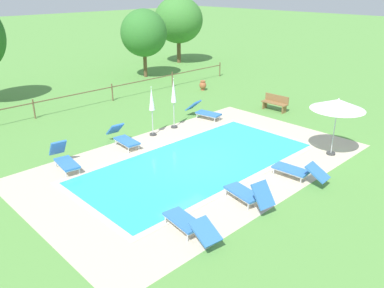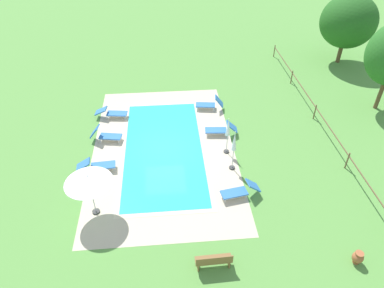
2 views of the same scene
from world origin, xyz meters
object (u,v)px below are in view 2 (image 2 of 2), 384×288
at_px(sun_lounger_north_mid, 97,165).
at_px(sun_lounger_north_end, 209,104).
at_px(patio_umbrella_closed_row_west, 228,130).
at_px(wooden_bench_lawn_side, 214,261).
at_px(sun_lounger_south_mid, 112,113).
at_px(terracotta_urn_near_fence, 358,257).
at_px(sun_lounger_south_near_corner, 240,191).
at_px(sun_lounger_north_near_steps, 220,129).
at_px(tree_west_mid, 348,21).
at_px(patio_umbrella_open_foreground, 88,179).
at_px(patio_umbrella_closed_row_mid_west, 234,144).
at_px(sun_lounger_north_far, 106,135).

bearing_deg(sun_lounger_north_mid, sun_lounger_north_end, 129.73).
relative_size(patio_umbrella_closed_row_west, wooden_bench_lawn_side, 1.55).
height_order(sun_lounger_south_mid, terracotta_urn_near_fence, sun_lounger_south_mid).
height_order(sun_lounger_north_end, terracotta_urn_near_fence, sun_lounger_north_end).
height_order(sun_lounger_south_near_corner, sun_lounger_south_mid, sun_lounger_south_near_corner).
distance_m(sun_lounger_south_near_corner, patio_umbrella_closed_row_west, 3.70).
xyz_separation_m(sun_lounger_north_near_steps, sun_lounger_south_near_corner, (5.24, 0.16, -0.00)).
height_order(sun_lounger_north_near_steps, sun_lounger_south_near_corner, sun_lounger_north_near_steps).
bearing_deg(wooden_bench_lawn_side, tree_west_mid, 144.60).
relative_size(sun_lounger_north_mid, terracotta_urn_near_fence, 3.25).
height_order(sun_lounger_south_near_corner, wooden_bench_lawn_side, sun_lounger_south_near_corner).
bearing_deg(sun_lounger_south_mid, patio_umbrella_open_foreground, -0.52).
xyz_separation_m(patio_umbrella_open_foreground, wooden_bench_lawn_side, (3.41, 5.18, -1.69)).
xyz_separation_m(sun_lounger_south_mid, patio_umbrella_closed_row_mid_west, (5.62, 6.93, 1.31)).
xyz_separation_m(sun_lounger_north_end, wooden_bench_lawn_side, (12.03, -1.34, 0.07)).
relative_size(sun_lounger_north_end, patio_umbrella_open_foreground, 0.79).
bearing_deg(sun_lounger_north_end, sun_lounger_north_far, -65.81).
height_order(sun_lounger_north_mid, wooden_bench_lawn_side, wooden_bench_lawn_side).
xyz_separation_m(patio_umbrella_closed_row_mid_west, terracotta_urn_near_fence, (6.22, 4.10, -1.32)).
bearing_deg(patio_umbrella_open_foreground, sun_lounger_north_end, 142.87).
relative_size(sun_lounger_south_near_corner, patio_umbrella_closed_row_mid_west, 0.82).
height_order(sun_lounger_north_near_steps, wooden_bench_lawn_side, sun_lounger_north_near_steps).
bearing_deg(sun_lounger_north_far, patio_umbrella_closed_row_mid_west, 66.19).
height_order(sun_lounger_north_mid, terracotta_urn_near_fence, sun_lounger_north_mid).
xyz_separation_m(sun_lounger_north_mid, patio_umbrella_open_foreground, (2.98, 0.25, 1.80)).
bearing_deg(terracotta_urn_near_fence, sun_lounger_north_end, -159.57).
distance_m(sun_lounger_north_far, wooden_bench_lawn_side, 10.47).
bearing_deg(sun_lounger_north_mid, terracotta_urn_near_fence, 59.53).
bearing_deg(terracotta_urn_near_fence, sun_lounger_south_mid, -137.03).
bearing_deg(sun_lounger_north_far, terracotta_urn_near_fence, 50.09).
bearing_deg(tree_west_mid, sun_lounger_north_mid, -56.96).
distance_m(patio_umbrella_open_foreground, patio_umbrella_closed_row_mid_west, 7.46).
relative_size(sun_lounger_south_mid, patio_umbrella_closed_row_mid_west, 0.86).
xyz_separation_m(patio_umbrella_closed_row_mid_west, wooden_bench_lawn_side, (5.94, -1.83, -1.20)).
relative_size(patio_umbrella_closed_row_west, patio_umbrella_closed_row_mid_west, 0.94).
bearing_deg(sun_lounger_north_far, patio_umbrella_open_foreground, 0.74).
bearing_deg(patio_umbrella_closed_row_west, sun_lounger_north_end, -175.03).
xyz_separation_m(patio_umbrella_closed_row_west, wooden_bench_lawn_side, (7.35, -1.75, -1.11)).
bearing_deg(wooden_bench_lawn_side, sun_lounger_north_mid, -139.68).
bearing_deg(sun_lounger_north_near_steps, terracotta_urn_near_fence, 24.54).
bearing_deg(patio_umbrella_closed_row_mid_west, terracotta_urn_near_fence, 33.36).
bearing_deg(sun_lounger_south_near_corner, wooden_bench_lawn_side, -25.31).
relative_size(sun_lounger_north_near_steps, sun_lounger_south_mid, 0.94).
distance_m(sun_lounger_north_far, sun_lounger_north_end, 7.23).
distance_m(sun_lounger_north_end, sun_lounger_south_near_corner, 8.20).
xyz_separation_m(sun_lounger_north_mid, sun_lounger_south_mid, (-5.16, 0.33, -0.01)).
bearing_deg(sun_lounger_north_far, patio_umbrella_closed_row_west, 76.21).
bearing_deg(sun_lounger_north_near_steps, sun_lounger_north_far, -89.87).
relative_size(sun_lounger_north_near_steps, sun_lounger_north_far, 1.04).
relative_size(sun_lounger_north_mid, patio_umbrella_closed_row_west, 0.89).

